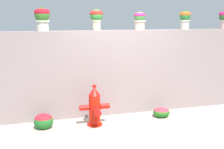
{
  "coord_description": "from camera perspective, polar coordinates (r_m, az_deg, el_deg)",
  "views": [
    {
      "loc": [
        -1.83,
        -4.77,
        2.16
      ],
      "look_at": [
        -0.21,
        1.04,
        0.94
      ],
      "focal_mm": 45.6,
      "sensor_mm": 36.0,
      "label": 1
    }
  ],
  "objects": [
    {
      "name": "potted_plant_2",
      "position": [
        6.16,
        -3.14,
        11.49
      ],
      "size": [
        0.28,
        0.28,
        0.44
      ],
      "color": "beige",
      "rests_on": "stone_wall"
    },
    {
      "name": "potted_plant_1",
      "position": [
        6.02,
        -13.84,
        11.14
      ],
      "size": [
        0.31,
        0.31,
        0.48
      ],
      "color": "beige",
      "rests_on": "stone_wall"
    },
    {
      "name": "stone_wall",
      "position": [
        6.4,
        1.33,
        0.46
      ],
      "size": [
        6.0,
        0.3,
        1.88
      ],
      "primitive_type": "cube",
      "color": "gray",
      "rests_on": "ground"
    },
    {
      "name": "ground_plane",
      "position": [
        5.55,
        5.06,
        -11.5
      ],
      "size": [
        24.0,
        24.0,
        0.0
      ],
      "primitive_type": "plane",
      "color": "#A69D8F"
    },
    {
      "name": "potted_plant_4",
      "position": [
        6.93,
        14.44,
        10.94
      ],
      "size": [
        0.26,
        0.26,
        0.43
      ],
      "color": "beige",
      "rests_on": "stone_wall"
    },
    {
      "name": "fire_hydrant",
      "position": [
        5.75,
        -3.48,
        -6.6
      ],
      "size": [
        0.61,
        0.48,
        0.84
      ],
      "color": "red",
      "rests_on": "ground"
    },
    {
      "name": "flower_bush_right",
      "position": [
        5.83,
        -13.56,
        -8.96
      ],
      "size": [
        0.38,
        0.34,
        0.31
      ],
      "color": "#206424",
      "rests_on": "ground"
    },
    {
      "name": "flower_bush_left",
      "position": [
        6.4,
        9.87,
        -7.38
      ],
      "size": [
        0.37,
        0.33,
        0.22
      ],
      "color": "#21651D",
      "rests_on": "ground"
    },
    {
      "name": "potted_plant_3",
      "position": [
        6.43,
        5.56,
        10.93
      ],
      "size": [
        0.27,
        0.27,
        0.4
      ],
      "color": "beige",
      "rests_on": "stone_wall"
    }
  ]
}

